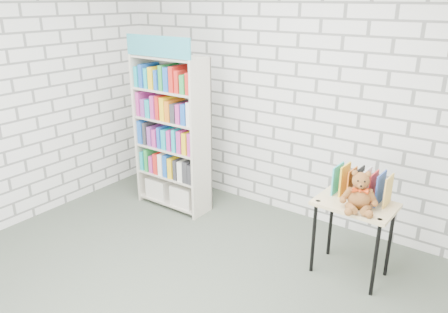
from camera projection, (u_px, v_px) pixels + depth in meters
The scene contains 6 objects.
ground at pixel (171, 304), 3.51m from camera, with size 4.50×4.50×0.00m, color #475043.
room_shell at pixel (159, 83), 2.89m from camera, with size 4.52×4.02×2.81m.
bookshelf at pixel (172, 133), 4.87m from camera, with size 0.87×0.34×1.95m.
display_table at pixel (354, 213), 3.69m from camera, with size 0.66×0.47×0.69m.
table_books at pixel (362, 184), 3.69m from camera, with size 0.46×0.22×0.27m.
teddy_bear at pixel (359, 194), 3.51m from camera, with size 0.30×0.29×0.33m.
Camera 1 is at (2.03, -2.08, 2.32)m, focal length 35.00 mm.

